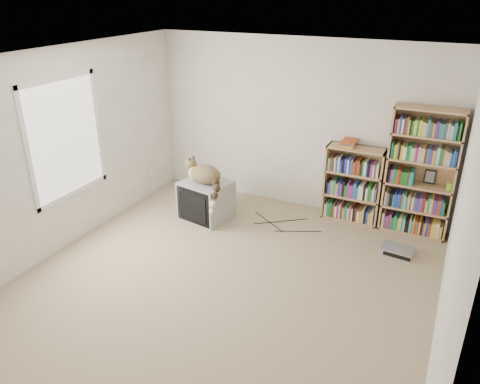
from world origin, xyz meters
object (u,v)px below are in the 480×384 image
at_px(bookcase_tall, 420,175).
at_px(crt_tv, 207,200).
at_px(cat, 206,178).
at_px(dvd_player, 397,251).
at_px(bookcase_short, 353,187).

bearing_deg(bookcase_tall, crt_tv, -162.28).
relative_size(cat, bookcase_tall, 0.41).
distance_m(bookcase_tall, dvd_player, 1.07).
height_order(bookcase_short, dvd_player, bookcase_short).
xyz_separation_m(crt_tv, cat, (0.05, -0.08, 0.38)).
relative_size(crt_tv, cat, 1.05).
xyz_separation_m(cat, bookcase_tall, (2.71, 0.97, 0.17)).
height_order(crt_tv, bookcase_short, bookcase_short).
xyz_separation_m(cat, dvd_player, (2.63, 0.24, -0.62)).
height_order(bookcase_tall, bookcase_short, bookcase_tall).
relative_size(cat, bookcase_short, 0.65).
relative_size(bookcase_tall, dvd_player, 4.44).
bearing_deg(bookcase_short, cat, -152.45).
bearing_deg(bookcase_short, dvd_player, -42.72).
distance_m(bookcase_short, dvd_player, 1.16).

